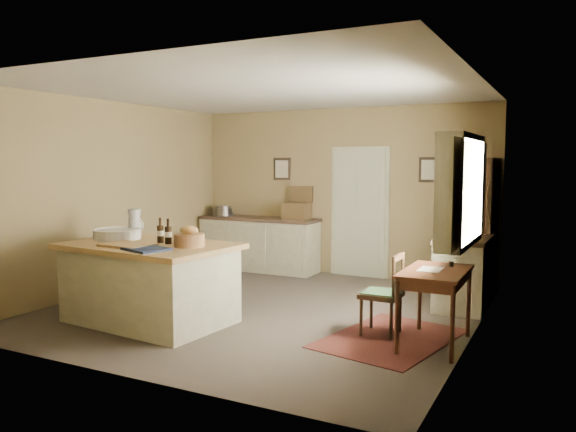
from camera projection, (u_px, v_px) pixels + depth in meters
name	position (u px, v px, depth m)	size (l,w,h in m)	color
ground	(265.00, 309.00, 7.04)	(5.00, 5.00, 0.00)	#493F38
wall_back	(340.00, 192.00, 9.13)	(5.00, 0.10, 2.70)	olive
wall_front	(119.00, 220.00, 4.69)	(5.00, 0.10, 2.70)	olive
wall_left	(113.00, 196.00, 8.04)	(0.10, 5.00, 2.70)	olive
wall_right	(476.00, 209.00, 5.78)	(0.10, 5.00, 2.70)	olive
ceiling	(264.00, 90.00, 6.78)	(5.00, 5.00, 0.00)	silver
door	(359.00, 211.00, 8.97)	(0.97, 0.06, 2.11)	beige
framed_prints	(351.00, 169.00, 8.98)	(2.82, 0.02, 0.38)	black
window	(466.00, 190.00, 5.62)	(0.25, 1.99, 1.12)	beige
work_island	(149.00, 280.00, 6.43)	(2.02, 1.41, 1.20)	beige
sideboard	(259.00, 242.00, 9.55)	(2.09, 0.59, 1.18)	beige
rug	(390.00, 338.00, 5.84)	(1.10, 1.60, 0.01)	#56221D
writing_desk	(435.00, 279.00, 5.58)	(0.59, 0.97, 0.82)	#3B1D11
desk_chair	(381.00, 295.00, 5.94)	(0.40, 0.40, 0.86)	black
right_cabinet	(464.00, 271.00, 7.09)	(0.62, 1.11, 0.99)	beige
shelving_unit	(486.00, 227.00, 7.67)	(0.32, 0.85, 1.89)	black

